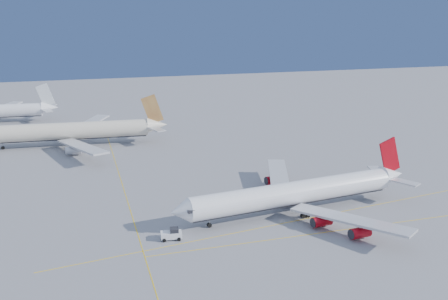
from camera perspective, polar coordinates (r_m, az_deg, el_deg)
ground at (r=119.11m, az=9.49°, el=-6.38°), size 500.00×500.00×0.00m
taxiway_lines at (r=119.25m, az=1.74°, el=-6.13°), size 118.86×140.00×0.02m
airliner_virgin at (r=114.42m, az=8.54°, el=-4.85°), size 60.52×54.01×14.93m
airliner_etihad at (r=176.21m, az=-16.82°, el=2.10°), size 64.09×59.06×16.72m
pushback_tug at (r=101.67m, az=-5.98°, el=-9.54°), size 4.41×3.00×2.35m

